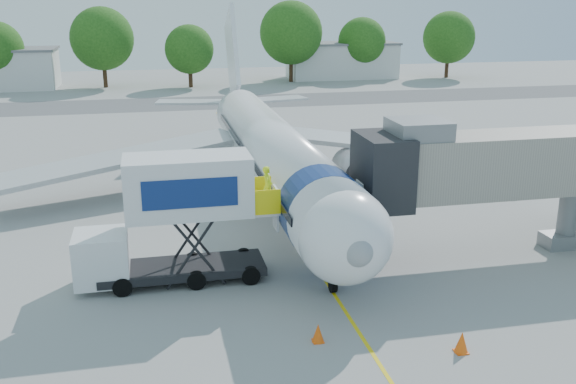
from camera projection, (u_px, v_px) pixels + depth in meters
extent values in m
plane|color=#999997|center=(285.00, 218.00, 35.50)|extent=(160.00, 160.00, 0.00)
cube|color=yellow|center=(285.00, 218.00, 35.49)|extent=(0.15, 70.00, 0.01)
cube|color=#59595B|center=(210.00, 103.00, 74.77)|extent=(120.00, 10.00, 0.01)
cylinder|color=white|center=(274.00, 153.00, 37.43)|extent=(3.70, 28.00, 3.70)
sphere|color=white|center=(345.00, 237.00, 24.34)|extent=(3.70, 3.70, 3.70)
sphere|color=gray|center=(358.00, 252.00, 22.89)|extent=(1.10, 1.10, 1.10)
cone|color=white|center=(235.00, 107.00, 53.33)|extent=(3.70, 6.00, 3.70)
cube|color=white|center=(232.00, 55.00, 53.05)|extent=(0.35, 7.26, 8.29)
cube|color=#B0B2B5|center=(397.00, 145.00, 42.73)|extent=(16.17, 9.32, 1.42)
cube|color=#B0B2B5|center=(119.00, 159.00, 39.08)|extent=(16.17, 9.32, 1.42)
cylinder|color=#999BA0|center=(355.00, 170.00, 40.44)|extent=(2.10, 3.60, 2.10)
cylinder|color=#999BA0|center=(179.00, 180.00, 38.21)|extent=(2.10, 3.60, 2.10)
cube|color=black|center=(348.00, 228.00, 23.93)|extent=(2.60, 1.39, 0.81)
cylinder|color=navy|center=(324.00, 212.00, 27.14)|extent=(3.73, 2.00, 3.73)
cylinder|color=silver|center=(333.00, 275.00, 26.39)|extent=(0.16, 0.16, 1.50)
cylinder|color=black|center=(333.00, 285.00, 26.52)|extent=(0.25, 0.64, 0.64)
cylinder|color=black|center=(305.00, 179.00, 41.50)|extent=(0.35, 0.90, 0.90)
cylinder|color=black|center=(225.00, 184.00, 40.45)|extent=(0.35, 0.90, 0.90)
cube|color=#9F9788|center=(508.00, 163.00, 29.50)|extent=(13.60, 2.60, 2.80)
cube|color=black|center=(382.00, 171.00, 28.26)|extent=(2.00, 3.20, 3.20)
cube|color=slate|center=(419.00, 129.00, 28.06)|extent=(2.40, 2.40, 0.80)
cylinder|color=slate|center=(567.00, 218.00, 31.05)|extent=(0.90, 0.90, 3.00)
cube|color=slate|center=(564.00, 240.00, 31.39)|extent=(2.20, 1.20, 0.70)
cylinder|color=black|center=(548.00, 241.00, 31.20)|extent=(0.30, 0.70, 0.70)
cube|color=black|center=(183.00, 268.00, 27.57)|extent=(7.00, 2.30, 0.35)
cube|color=silver|center=(102.00, 257.00, 26.67)|extent=(2.20, 2.20, 2.10)
cube|color=black|center=(101.00, 247.00, 26.54)|extent=(1.90, 2.10, 0.70)
cube|color=silver|center=(188.00, 185.00, 26.58)|extent=(5.20, 2.40, 2.50)
cube|color=navy|center=(190.00, 194.00, 25.44)|extent=(3.80, 0.04, 1.20)
cube|color=silver|center=(263.00, 208.00, 27.57)|extent=(1.10, 2.20, 0.10)
cube|color=yellow|center=(268.00, 203.00, 26.43)|extent=(1.10, 0.06, 1.10)
cube|color=yellow|center=(259.00, 189.00, 28.39)|extent=(1.10, 0.06, 1.10)
cylinder|color=black|center=(251.00, 276.00, 27.20)|extent=(0.80, 0.25, 0.80)
cylinder|color=black|center=(244.00, 257.00, 29.17)|extent=(0.80, 0.25, 0.80)
cylinder|color=black|center=(122.00, 287.00, 26.12)|extent=(0.80, 0.25, 0.80)
cylinder|color=black|center=(124.00, 267.00, 28.09)|extent=(0.80, 0.25, 0.80)
imported|color=#D3F419|center=(268.00, 186.00, 27.33)|extent=(0.55, 0.72, 1.78)
cube|color=silver|center=(358.00, 363.00, 20.05)|extent=(4.03, 2.62, 1.49)
cube|color=navy|center=(358.00, 350.00, 19.91)|extent=(2.44, 2.20, 0.37)
cylinder|color=black|center=(305.00, 372.00, 20.23)|extent=(0.78, 0.41, 0.74)
cylinder|color=black|center=(411.00, 375.00, 20.08)|extent=(0.78, 0.41, 0.74)
cylinder|color=black|center=(385.00, 352.00, 21.38)|extent=(0.78, 0.41, 0.74)
cone|color=#FF590D|center=(462.00, 342.00, 21.97)|extent=(0.48, 0.48, 0.77)
cube|color=#FF590D|center=(461.00, 352.00, 22.08)|extent=(0.44, 0.44, 0.04)
cone|color=#FF590D|center=(318.00, 333.00, 22.67)|extent=(0.44, 0.44, 0.69)
cube|color=#FF590D|center=(318.00, 341.00, 22.76)|extent=(0.40, 0.40, 0.04)
cube|color=silver|center=(342.00, 61.00, 97.22)|extent=(16.00, 7.00, 5.00)
cube|color=slate|center=(342.00, 43.00, 96.45)|extent=(16.40, 7.40, 0.30)
cylinder|color=#382314|center=(0.00, 78.00, 84.35)|extent=(0.56, 0.56, 3.16)
cylinder|color=#382314|center=(105.00, 73.00, 86.95)|extent=(0.56, 0.56, 3.77)
sphere|color=#1C4D14|center=(102.00, 39.00, 85.61)|extent=(8.38, 8.38, 8.38)
cylinder|color=#382314|center=(191.00, 76.00, 87.29)|extent=(0.56, 0.56, 2.95)
sphere|color=#1C4D14|center=(189.00, 49.00, 86.24)|extent=(6.56, 6.56, 6.56)
cylinder|color=#382314|center=(291.00, 68.00, 92.83)|extent=(0.56, 0.56, 4.03)
sphere|color=#1C4D14|center=(291.00, 33.00, 91.40)|extent=(8.96, 8.96, 8.96)
cylinder|color=#382314|center=(361.00, 68.00, 96.55)|extent=(0.56, 0.56, 3.19)
sphere|color=#1C4D14|center=(362.00, 41.00, 95.42)|extent=(7.09, 7.09, 7.09)
cylinder|color=#382314|center=(447.00, 66.00, 97.80)|extent=(0.56, 0.56, 3.48)
sphere|color=#1C4D14|center=(449.00, 37.00, 96.57)|extent=(7.74, 7.74, 7.74)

